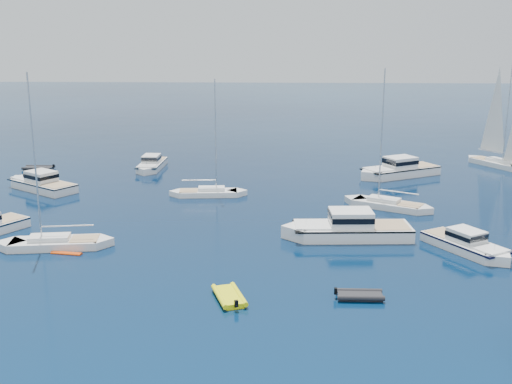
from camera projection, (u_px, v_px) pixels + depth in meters
ground at (253, 314)px, 40.09m from camera, size 400.00×400.00×0.00m
motor_cruiser_right at (467, 251)px, 51.68m from camera, size 7.15×9.22×2.39m
motor_cruiser_centre at (347, 238)px, 55.22m from camera, size 12.64×4.57×3.26m
motor_cruiser_far_l at (41, 189)px, 72.40m from camera, size 10.89×8.89×2.86m
motor_cruiser_distant at (398, 176)px, 79.25m from camera, size 12.45×9.13×3.19m
motor_cruiser_horizon at (152, 169)px, 83.47m from camera, size 2.98×9.30×2.43m
sailboat_mid_r at (387, 208)px, 64.70m from camera, size 10.20×7.21×14.97m
sailboat_mid_l at (55, 247)px, 52.67m from camera, size 10.73×4.22×15.35m
sailboat_centre at (208, 196)px, 69.62m from camera, size 9.38×3.21×13.53m
sailboat_sails_r at (496, 166)px, 85.34m from camera, size 7.64×10.33×15.30m
tender_yellow at (229, 299)px, 42.35m from camera, size 3.22×4.31×0.95m
tender_grey_near at (360, 298)px, 42.49m from camera, size 3.38×1.89×0.95m
tender_grey_far at (39, 170)px, 83.07m from camera, size 4.18×2.26×0.95m
kayak_orange at (67, 254)px, 51.10m from camera, size 2.69×0.95×0.30m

